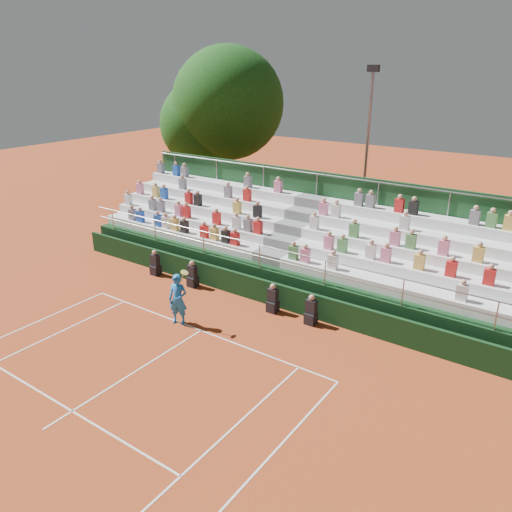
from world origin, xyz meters
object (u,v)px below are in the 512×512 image
Objects in this scene: tree_west at (204,125)px; tree_east at (228,104)px; tennis_player at (178,299)px; floodlight_mast at (368,142)px.

tree_east reaches higher than tree_west.
tennis_player is at bearing -53.39° from tree_west.
floodlight_mast is (11.29, 0.01, -0.17)m from tree_west.
tree_east reaches higher than floodlight_mast.
tree_west is 11.29m from floodlight_mast.
tennis_player is at bearing -58.99° from tree_east.
tree_east is (-8.38, 13.94, 5.72)m from tennis_player.
tree_east is at bearing 176.91° from floodlight_mast.
tree_west is 0.91× the size of floodlight_mast.
tennis_player is 14.12m from floodlight_mast.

